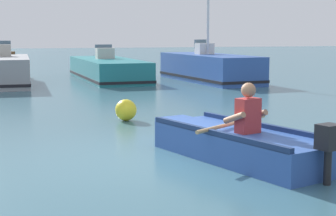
% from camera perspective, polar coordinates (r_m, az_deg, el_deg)
% --- Properties ---
extents(ground_plane, '(120.00, 120.00, 0.00)m').
position_cam_1_polar(ground_plane, '(8.48, -1.19, -5.21)').
color(ground_plane, '#386070').
extents(rowboat_with_person, '(2.04, 3.65, 1.19)m').
position_cam_1_polar(rowboat_with_person, '(8.41, 7.27, -3.63)').
color(rowboat_with_person, '#2D519E').
rests_on(rowboat_with_person, ground).
extents(moored_boat_grey, '(1.95, 5.05, 1.61)m').
position_cam_1_polar(moored_boat_grey, '(21.02, -16.91, 3.67)').
color(moored_boat_grey, gray).
rests_on(moored_boat_grey, ground).
extents(moored_boat_teal, '(2.51, 6.72, 1.41)m').
position_cam_1_polar(moored_boat_teal, '(22.55, -6.31, 3.98)').
color(moored_boat_teal, '#1E727A').
rests_on(moored_boat_teal, ground).
extents(moored_boat_blue, '(2.61, 5.99, 4.07)m').
position_cam_1_polar(moored_boat_blue, '(21.72, 4.30, 4.16)').
color(moored_boat_blue, '#2D519E').
rests_on(moored_boat_blue, ground).
extents(mooring_buoy, '(0.47, 0.47, 0.47)m').
position_cam_1_polar(mooring_buoy, '(11.98, -4.41, -0.21)').
color(mooring_buoy, yellow).
rests_on(mooring_buoy, ground).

